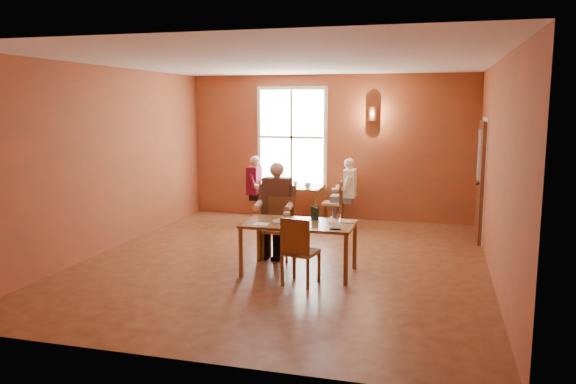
% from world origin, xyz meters
% --- Properties ---
extents(ground, '(6.00, 7.00, 0.01)m').
position_xyz_m(ground, '(0.00, 0.00, 0.00)').
color(ground, brown).
rests_on(ground, ground).
extents(wall_back, '(6.00, 0.04, 3.00)m').
position_xyz_m(wall_back, '(0.00, 3.50, 1.50)').
color(wall_back, brown).
rests_on(wall_back, ground).
extents(wall_front, '(6.00, 0.04, 3.00)m').
position_xyz_m(wall_front, '(0.00, -3.50, 1.50)').
color(wall_front, brown).
rests_on(wall_front, ground).
extents(wall_left, '(0.04, 7.00, 3.00)m').
position_xyz_m(wall_left, '(-3.00, 0.00, 1.50)').
color(wall_left, brown).
rests_on(wall_left, ground).
extents(wall_right, '(0.04, 7.00, 3.00)m').
position_xyz_m(wall_right, '(3.00, 0.00, 1.50)').
color(wall_right, brown).
rests_on(wall_right, ground).
extents(ceiling, '(6.00, 7.00, 0.04)m').
position_xyz_m(ceiling, '(0.00, 0.00, 3.00)').
color(ceiling, white).
rests_on(ceiling, wall_back).
extents(window, '(1.36, 0.10, 1.96)m').
position_xyz_m(window, '(-0.80, 3.45, 1.70)').
color(window, white).
rests_on(window, wall_back).
extents(door, '(0.12, 1.04, 2.10)m').
position_xyz_m(door, '(2.94, 2.30, 1.05)').
color(door, maroon).
rests_on(door, ground).
extents(wall_sconce, '(0.16, 0.16, 0.28)m').
position_xyz_m(wall_sconce, '(0.90, 3.40, 2.20)').
color(wall_sconce, brown).
rests_on(wall_sconce, wall_back).
extents(main_table, '(1.56, 0.88, 0.73)m').
position_xyz_m(main_table, '(0.35, -0.50, 0.37)').
color(main_table, brown).
rests_on(main_table, ground).
extents(chair_diner_main, '(0.42, 0.42, 0.95)m').
position_xyz_m(chair_diner_main, '(-0.15, 0.15, 0.47)').
color(chair_diner_main, '#4D2919').
rests_on(chair_diner_main, ground).
extents(diner_main, '(0.57, 0.57, 1.43)m').
position_xyz_m(diner_main, '(-0.15, 0.12, 0.72)').
color(diner_main, '#412A1D').
rests_on(diner_main, ground).
extents(chair_empty, '(0.48, 0.48, 0.93)m').
position_xyz_m(chair_empty, '(0.50, -1.01, 0.46)').
color(chair_empty, maroon).
rests_on(chair_empty, ground).
extents(plate_food, '(0.40, 0.40, 0.04)m').
position_xyz_m(plate_food, '(0.13, -0.54, 0.75)').
color(plate_food, silver).
rests_on(plate_food, main_table).
extents(sandwich, '(0.12, 0.12, 0.11)m').
position_xyz_m(sandwich, '(0.16, -0.47, 0.79)').
color(sandwich, tan).
rests_on(sandwich, main_table).
extents(goblet_a, '(0.10, 0.10, 0.20)m').
position_xyz_m(goblet_a, '(0.79, -0.42, 0.83)').
color(goblet_a, white).
rests_on(goblet_a, main_table).
extents(goblet_b, '(0.08, 0.08, 0.19)m').
position_xyz_m(goblet_b, '(0.94, -0.64, 0.83)').
color(goblet_b, white).
rests_on(goblet_b, main_table).
extents(menu_stand, '(0.13, 0.10, 0.20)m').
position_xyz_m(menu_stand, '(0.53, -0.27, 0.83)').
color(menu_stand, black).
rests_on(menu_stand, main_table).
extents(knife, '(0.21, 0.08, 0.00)m').
position_xyz_m(knife, '(0.28, -0.78, 0.73)').
color(knife, silver).
rests_on(knife, main_table).
extents(napkin, '(0.21, 0.21, 0.01)m').
position_xyz_m(napkin, '(-0.13, -0.74, 0.73)').
color(napkin, white).
rests_on(napkin, main_table).
extents(side_plate, '(0.26, 0.26, 0.02)m').
position_xyz_m(side_plate, '(1.01, -0.28, 0.74)').
color(side_plate, silver).
rests_on(side_plate, main_table).
extents(sunglasses, '(0.15, 0.06, 0.02)m').
position_xyz_m(sunglasses, '(0.93, -0.81, 0.74)').
color(sunglasses, black).
rests_on(sunglasses, main_table).
extents(second_table, '(0.84, 0.84, 0.74)m').
position_xyz_m(second_table, '(-0.45, 2.90, 0.37)').
color(second_table, brown).
rests_on(second_table, ground).
extents(chair_diner_white, '(0.39, 0.39, 0.89)m').
position_xyz_m(chair_diner_white, '(0.20, 2.90, 0.44)').
color(chair_diner_white, brown).
rests_on(chair_diner_white, ground).
extents(diner_white, '(0.51, 0.51, 1.28)m').
position_xyz_m(diner_white, '(0.23, 2.90, 0.64)').
color(diner_white, white).
rests_on(diner_white, ground).
extents(chair_diner_maroon, '(0.38, 0.38, 0.85)m').
position_xyz_m(chair_diner_maroon, '(-1.10, 2.90, 0.43)').
color(chair_diner_maroon, '#592B14').
rests_on(chair_diner_maroon, ground).
extents(diner_maroon, '(0.52, 0.52, 1.30)m').
position_xyz_m(diner_maroon, '(-1.13, 2.90, 0.65)').
color(diner_maroon, maroon).
rests_on(diner_maroon, ground).
extents(cup_a, '(0.15, 0.15, 0.10)m').
position_xyz_m(cup_a, '(-0.29, 2.77, 0.79)').
color(cup_a, white).
rests_on(cup_a, second_table).
extents(cup_b, '(0.11, 0.11, 0.09)m').
position_xyz_m(cup_b, '(-0.60, 3.02, 0.79)').
color(cup_b, silver).
rests_on(cup_b, second_table).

